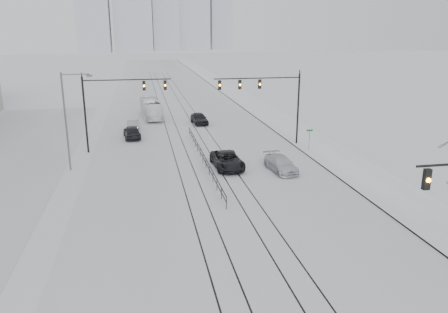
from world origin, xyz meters
TOP-DOWN VIEW (x-y plane):
  - road at (0.00, 60.00)m, footprint 22.00×260.00m
  - sidewalk_east at (13.50, 60.00)m, footprint 5.00×260.00m
  - curb at (11.05, 60.00)m, footprint 0.10×260.00m
  - parking_strip at (-20.00, 35.00)m, footprint 14.00×60.00m
  - tram_rails at (-0.00, 40.00)m, footprint 5.30×180.00m
  - skyline at (5.02, 273.63)m, footprint 96.00×48.00m
  - traffic_mast_ne at (8.15, 34.99)m, footprint 9.60×0.37m
  - traffic_mast_nw at (-8.52, 36.00)m, footprint 9.10×0.37m
  - street_light_west at (-12.20, 30.00)m, footprint 2.73×0.25m
  - median_fence at (0.00, 30.00)m, footprint 0.06×24.00m
  - street_sign at (11.80, 32.00)m, footprint 0.70×0.06m
  - sedan_sb_inner at (-6.95, 41.53)m, footprint 2.32×4.79m
  - sedan_sb_outer at (-6.86, 46.03)m, footprint 1.49×4.18m
  - sedan_nb_front at (2.00, 27.76)m, footprint 2.71×5.53m
  - sedan_nb_right at (6.66, 25.88)m, footprint 2.43×4.96m
  - sedan_nb_far at (2.14, 48.37)m, footprint 2.28×4.73m
  - box_truck at (-4.30, 54.21)m, footprint 3.19×10.15m

SIDE VIEW (x-z plane):
  - road at x=0.00m, z-range 0.00..0.02m
  - parking_strip at x=-20.00m, z-range 0.00..0.03m
  - tram_rails at x=0.00m, z-range 0.02..0.03m
  - curb at x=11.05m, z-range 0.00..0.12m
  - sidewalk_east at x=13.50m, z-range 0.00..0.16m
  - median_fence at x=0.00m, z-range 0.03..1.03m
  - sedan_sb_outer at x=-6.86m, z-range 0.00..1.37m
  - sedan_nb_right at x=6.66m, z-range 0.00..1.39m
  - sedan_nb_front at x=2.00m, z-range 0.00..1.51m
  - sedan_nb_far at x=2.14m, z-range 0.00..1.56m
  - sedan_sb_inner at x=-6.95m, z-range 0.00..1.58m
  - box_truck at x=-4.30m, z-range 0.00..2.78m
  - street_sign at x=11.80m, z-range 0.41..2.81m
  - street_light_west at x=-12.20m, z-range 0.71..9.71m
  - traffic_mast_nw at x=-8.52m, z-range 1.57..9.57m
  - traffic_mast_ne at x=8.15m, z-range 1.76..9.76m
  - skyline at x=5.02m, z-range -5.35..66.65m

